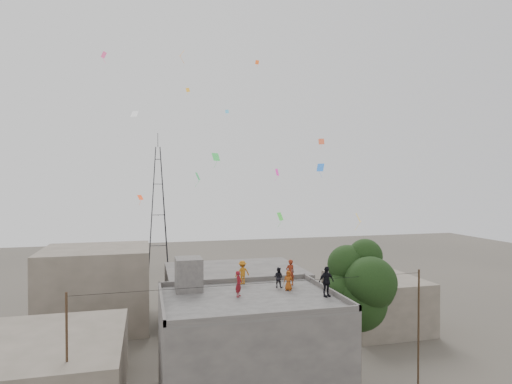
% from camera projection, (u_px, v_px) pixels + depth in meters
% --- Properties ---
extents(main_building, '(10.00, 8.00, 6.10)m').
position_uv_depth(main_building, '(249.00, 350.00, 24.65)').
color(main_building, '#4D4A48').
rests_on(main_building, ground).
extents(parapet, '(10.00, 8.00, 0.30)m').
position_uv_depth(parapet, '(249.00, 295.00, 24.59)').
color(parapet, '#4D4A48').
rests_on(parapet, main_building).
extents(stair_head_box, '(1.60, 1.80, 2.00)m').
position_uv_depth(stair_head_box, '(189.00, 274.00, 26.29)').
color(stair_head_box, '#4D4A48').
rests_on(stair_head_box, main_building).
extents(neighbor_west, '(8.00, 10.00, 4.00)m').
position_uv_depth(neighbor_west, '(49.00, 375.00, 23.86)').
color(neighbor_west, '#645B4F').
rests_on(neighbor_west, ground).
extents(neighbor_north, '(12.00, 9.00, 5.00)m').
position_uv_depth(neighbor_north, '(234.00, 296.00, 38.72)').
color(neighbor_north, '#4D4A48').
rests_on(neighbor_north, ground).
extents(neighbor_northwest, '(9.00, 8.00, 7.00)m').
position_uv_depth(neighbor_northwest, '(96.00, 288.00, 37.63)').
color(neighbor_northwest, '#645B4F').
rests_on(neighbor_northwest, ground).
extents(neighbor_east, '(7.00, 8.00, 4.40)m').
position_uv_depth(neighbor_east, '(376.00, 302.00, 37.85)').
color(neighbor_east, '#645B4F').
rests_on(neighbor_east, ground).
extents(tree, '(4.90, 4.60, 9.10)m').
position_uv_depth(tree, '(360.00, 287.00, 27.01)').
color(tree, black).
rests_on(tree, ground).
extents(utility_line, '(20.12, 0.62, 7.40)m').
position_uv_depth(utility_line, '(263.00, 344.00, 23.55)').
color(utility_line, black).
rests_on(utility_line, ground).
extents(transmission_tower, '(2.97, 2.97, 20.01)m').
position_uv_depth(transmission_tower, '(158.00, 208.00, 62.25)').
color(transmission_tower, black).
rests_on(transmission_tower, ground).
extents(person_red_adult, '(0.68, 0.51, 1.69)m').
position_uv_depth(person_red_adult, '(290.00, 273.00, 27.50)').
color(person_red_adult, maroon).
rests_on(person_red_adult, main_building).
extents(person_orange_child, '(0.71, 0.65, 1.22)m').
position_uv_depth(person_orange_child, '(288.00, 281.00, 26.27)').
color(person_orange_child, '#994311').
rests_on(person_orange_child, main_building).
extents(person_dark_child, '(0.78, 0.77, 1.27)m').
position_uv_depth(person_dark_child, '(278.00, 277.00, 27.04)').
color(person_dark_child, black).
rests_on(person_dark_child, main_building).
extents(person_dark_adult, '(1.10, 0.64, 1.76)m').
position_uv_depth(person_dark_adult, '(326.00, 282.00, 24.80)').
color(person_dark_adult, black).
rests_on(person_dark_adult, main_building).
extents(person_orange_adult, '(1.08, 0.76, 1.53)m').
position_uv_depth(person_orange_adult, '(242.00, 272.00, 27.96)').
color(person_orange_adult, '#B06514').
rests_on(person_orange_adult, main_building).
extents(person_red_child, '(0.59, 0.65, 1.49)m').
position_uv_depth(person_red_child, '(239.00, 284.00, 24.82)').
color(person_red_child, maroon).
rests_on(person_red_child, main_building).
extents(kites, '(17.67, 18.14, 12.94)m').
position_uv_depth(kites, '(246.00, 153.00, 30.67)').
color(kites, '#FF461A').
rests_on(kites, ground).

